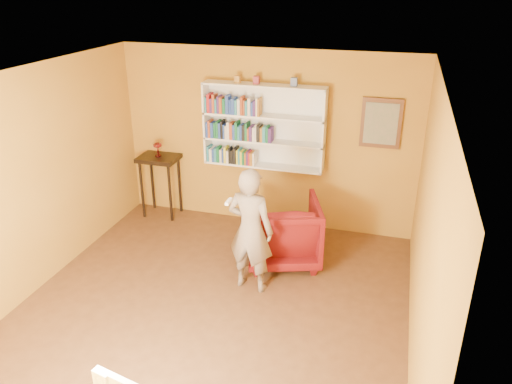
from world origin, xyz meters
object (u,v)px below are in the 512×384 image
at_px(ruby_lustre, 158,146).
at_px(person, 250,230).
at_px(console_table, 159,167).
at_px(armchair, 283,231).
at_px(bookshelf, 265,126).

bearing_deg(ruby_lustre, person, -38.50).
height_order(console_table, armchair, console_table).
height_order(bookshelf, person, bookshelf).
distance_m(console_table, person, 2.55).
bearing_deg(person, bookshelf, -72.05).
bearing_deg(bookshelf, ruby_lustre, -174.60).
distance_m(bookshelf, console_table, 1.86).
bearing_deg(ruby_lustre, armchair, -20.94).
distance_m(console_table, armchair, 2.42).
relative_size(console_table, ruby_lustre, 4.43).
height_order(console_table, ruby_lustre, ruby_lustre).
xyz_separation_m(ruby_lustre, person, (2.00, -1.59, -0.37)).
bearing_deg(console_table, person, -38.50).
height_order(bookshelf, armchair, bookshelf).
bearing_deg(armchair, ruby_lustre, -39.95).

